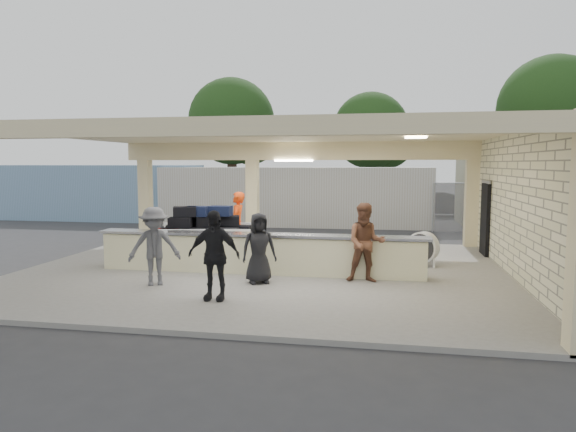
% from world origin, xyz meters
% --- Properties ---
extents(ground, '(120.00, 120.00, 0.00)m').
position_xyz_m(ground, '(0.00, 0.00, 0.00)').
color(ground, '#2D2D2F').
rests_on(ground, ground).
extents(pavilion, '(12.01, 10.00, 3.55)m').
position_xyz_m(pavilion, '(0.21, 0.66, 1.35)').
color(pavilion, slate).
rests_on(pavilion, ground).
extents(baggage_counter, '(8.20, 0.58, 0.98)m').
position_xyz_m(baggage_counter, '(0.00, -0.50, 0.59)').
color(baggage_counter, beige).
rests_on(baggage_counter, pavilion).
extents(luggage_cart, '(2.86, 2.07, 1.52)m').
position_xyz_m(luggage_cart, '(-1.86, 0.71, 0.95)').
color(luggage_cart, white).
rests_on(luggage_cart, pavilion).
extents(drum_fan, '(0.84, 0.65, 0.91)m').
position_xyz_m(drum_fan, '(4.03, 1.11, 0.59)').
color(drum_fan, white).
rests_on(drum_fan, pavilion).
extents(baggage_handler, '(0.41, 0.70, 1.87)m').
position_xyz_m(baggage_handler, '(-1.17, 1.67, 1.03)').
color(baggage_handler, red).
rests_on(baggage_handler, pavilion).
extents(passenger_a, '(0.90, 0.45, 1.80)m').
position_xyz_m(passenger_a, '(2.61, -1.00, 1.00)').
color(passenger_a, brown).
rests_on(passenger_a, pavilion).
extents(passenger_b, '(1.05, 0.39, 1.78)m').
position_xyz_m(passenger_b, '(-0.28, -3.07, 0.99)').
color(passenger_b, black).
rests_on(passenger_b, pavilion).
extents(passenger_c, '(1.18, 0.85, 1.73)m').
position_xyz_m(passenger_c, '(-1.96, -2.13, 0.97)').
color(passenger_c, '#4C4C51').
rests_on(passenger_c, pavilion).
extents(passenger_d, '(0.84, 0.62, 1.59)m').
position_xyz_m(passenger_d, '(0.26, -1.52, 0.89)').
color(passenger_d, black).
rests_on(passenger_d, pavilion).
extents(car_white_a, '(5.09, 3.59, 1.32)m').
position_xyz_m(car_white_a, '(9.42, 13.44, 0.66)').
color(car_white_a, white).
rests_on(car_white_a, ground).
extents(car_white_b, '(5.00, 2.99, 1.48)m').
position_xyz_m(car_white_b, '(11.15, 13.05, 0.74)').
color(car_white_b, white).
rests_on(car_white_b, ground).
extents(car_dark, '(3.89, 1.45, 1.29)m').
position_xyz_m(car_dark, '(6.26, 15.61, 0.64)').
color(car_dark, black).
rests_on(car_dark, ground).
extents(container_white, '(12.14, 2.86, 2.61)m').
position_xyz_m(container_white, '(-0.95, 10.29, 1.31)').
color(container_white, beige).
rests_on(container_white, ground).
extents(container_blue, '(10.40, 2.51, 2.70)m').
position_xyz_m(container_blue, '(-11.08, 10.79, 1.35)').
color(container_blue, '#7493BB').
rests_on(container_blue, ground).
extents(tree_left, '(6.60, 6.30, 9.00)m').
position_xyz_m(tree_left, '(-7.68, 24.16, 5.59)').
color(tree_left, '#382619').
rests_on(tree_left, ground).
extents(tree_mid, '(6.00, 5.60, 8.00)m').
position_xyz_m(tree_mid, '(2.32, 26.16, 4.96)').
color(tree_mid, '#382619').
rests_on(tree_mid, ground).
extents(tree_right, '(7.20, 7.00, 10.00)m').
position_xyz_m(tree_right, '(14.32, 25.16, 6.21)').
color(tree_right, '#382619').
rests_on(tree_right, ground).
extents(adjacent_building, '(6.00, 8.00, 3.20)m').
position_xyz_m(adjacent_building, '(9.50, 10.00, 1.60)').
color(adjacent_building, '#B2AF8D').
rests_on(adjacent_building, ground).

